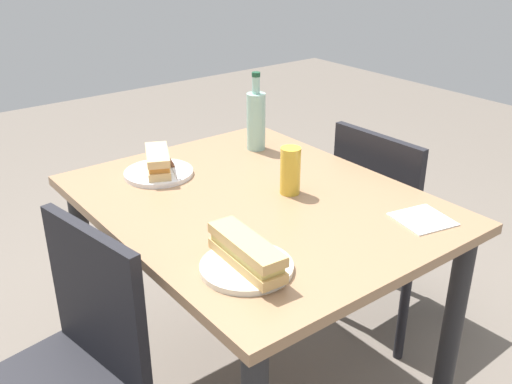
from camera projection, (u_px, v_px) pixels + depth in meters
dining_table at (256, 233)px, 1.77m from camera, size 1.08×0.87×0.76m
chair_far at (388, 220)px, 2.18m from camera, size 0.41×0.41×0.84m
chair_near at (69, 369)px, 1.45m from camera, size 0.46×0.46×0.84m
plate_near at (247, 267)px, 1.36m from camera, size 0.22×0.22×0.01m
baguette_sandwich_near at (246, 252)px, 1.34m from camera, size 0.24×0.09×0.07m
knife_near at (262, 255)px, 1.39m from camera, size 0.18×0.06×0.01m
plate_far at (159, 173)px, 1.87m from camera, size 0.22×0.22×0.01m
baguette_sandwich_far at (158, 161)px, 1.85m from camera, size 0.19×0.14×0.07m
knife_far at (173, 168)px, 1.89m from camera, size 0.17×0.07×0.01m
water_bottle at (256, 119)px, 2.05m from camera, size 0.07×0.07×0.28m
beer_glass at (290, 171)px, 1.72m from camera, size 0.06×0.06×0.14m
paper_napkin at (423, 219)px, 1.59m from camera, size 0.17×0.17×0.00m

